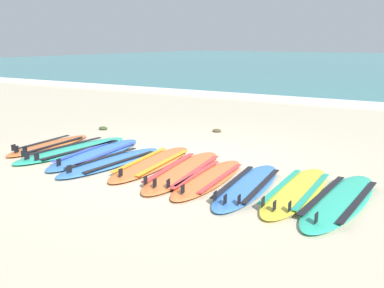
# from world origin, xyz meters

# --- Properties ---
(ground_plane) EXTENTS (80.00, 80.00, 0.00)m
(ground_plane) POSITION_xyz_m (0.00, 0.00, 0.00)
(ground_plane) COLOR #C1B599
(wave_foam_strip) EXTENTS (80.00, 0.89, 0.11)m
(wave_foam_strip) POSITION_xyz_m (0.00, 8.28, 0.06)
(wave_foam_strip) COLOR white
(wave_foam_strip) RESTS_ON ground
(surfboard_0) EXTENTS (0.63, 2.00, 0.18)m
(surfboard_0) POSITION_xyz_m (-2.59, -0.23, 0.04)
(surfboard_0) COLOR orange
(surfboard_0) RESTS_ON ground
(surfboard_1) EXTENTS (0.74, 2.48, 0.18)m
(surfboard_1) POSITION_xyz_m (-1.95, -0.25, 0.04)
(surfboard_1) COLOR #2DB793
(surfboard_1) RESTS_ON ground
(surfboard_2) EXTENTS (0.92, 2.50, 0.18)m
(surfboard_2) POSITION_xyz_m (-1.41, -0.25, 0.04)
(surfboard_2) COLOR #3875CC
(surfboard_2) RESTS_ON ground
(surfboard_3) EXTENTS (0.67, 2.24, 0.18)m
(surfboard_3) POSITION_xyz_m (-0.83, -0.52, 0.04)
(surfboard_3) COLOR #3875CC
(surfboard_3) RESTS_ON ground
(surfboard_4) EXTENTS (0.87, 2.38, 0.18)m
(surfboard_4) POSITION_xyz_m (-0.23, -0.24, 0.04)
(surfboard_4) COLOR orange
(surfboard_4) RESTS_ON ground
(surfboard_5) EXTENTS (0.98, 2.49, 0.18)m
(surfboard_5) POSITION_xyz_m (0.42, -0.34, 0.04)
(surfboard_5) COLOR orange
(surfboard_5) RESTS_ON ground
(surfboard_6) EXTENTS (0.72, 2.13, 0.18)m
(surfboard_6) POSITION_xyz_m (0.93, -0.47, 0.04)
(surfboard_6) COLOR orange
(surfboard_6) RESTS_ON ground
(surfboard_7) EXTENTS (0.79, 2.23, 0.18)m
(surfboard_7) POSITION_xyz_m (1.53, -0.50, 0.04)
(surfboard_7) COLOR #3875CC
(surfboard_7) RESTS_ON ground
(surfboard_8) EXTENTS (0.67, 2.29, 0.18)m
(surfboard_8) POSITION_xyz_m (2.16, -0.36, 0.04)
(surfboard_8) COLOR yellow
(surfboard_8) RESTS_ON ground
(surfboard_9) EXTENTS (0.66, 2.38, 0.18)m
(surfboard_9) POSITION_xyz_m (2.73, -0.42, 0.04)
(surfboard_9) COLOR #2DB793
(surfboard_9) RESTS_ON ground
(seaweed_clump_near_shoreline) EXTENTS (0.20, 0.16, 0.07)m
(seaweed_clump_near_shoreline) POSITION_xyz_m (-2.87, 1.53, 0.04)
(seaweed_clump_near_shoreline) COLOR #384723
(seaweed_clump_near_shoreline) RESTS_ON ground
(seaweed_clump_mid_sand) EXTENTS (0.19, 0.16, 0.07)m
(seaweed_clump_mid_sand) POSITION_xyz_m (-0.60, 2.61, 0.03)
(seaweed_clump_mid_sand) COLOR #4C4228
(seaweed_clump_mid_sand) RESTS_ON ground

